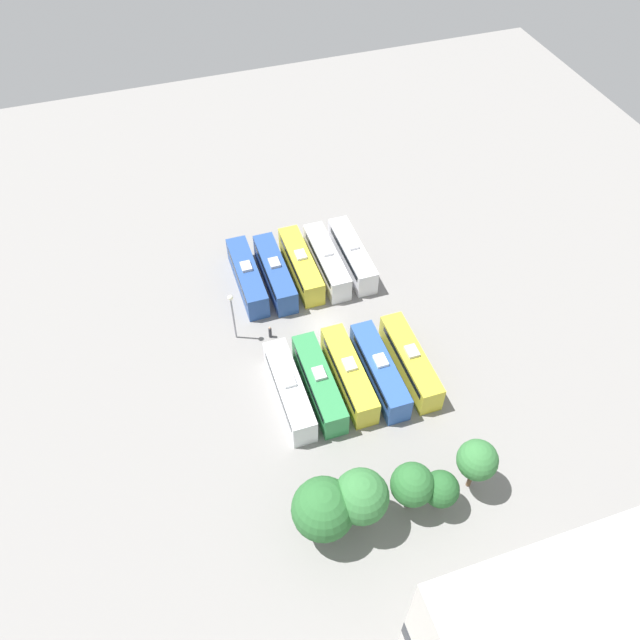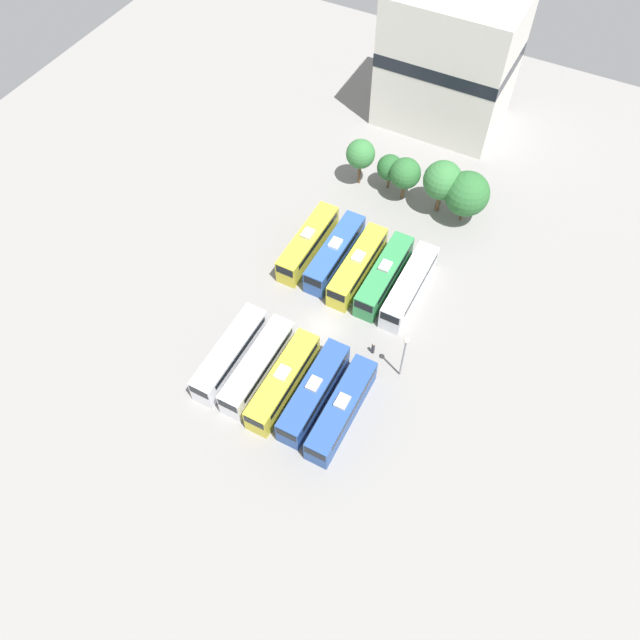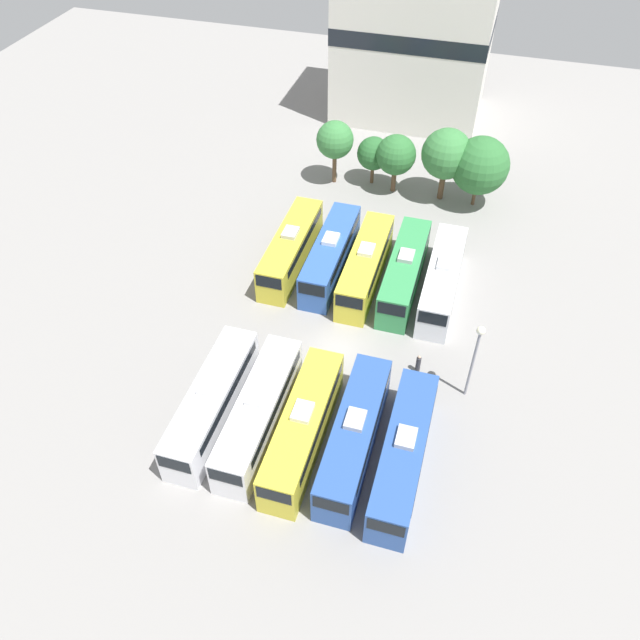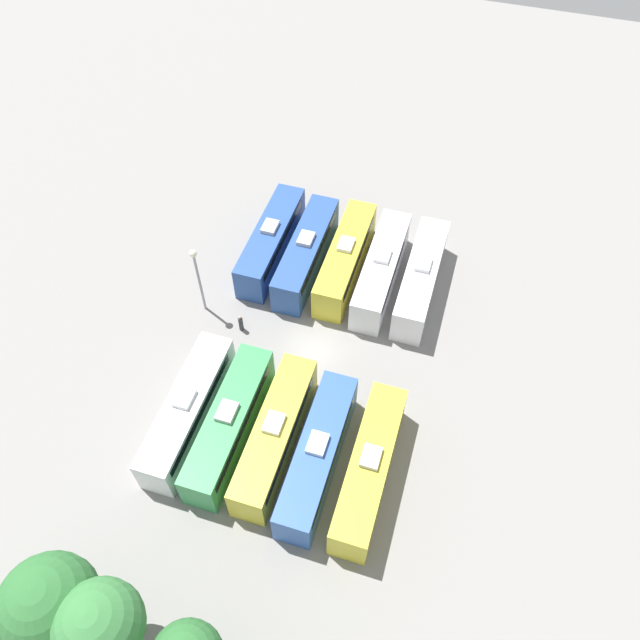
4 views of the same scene
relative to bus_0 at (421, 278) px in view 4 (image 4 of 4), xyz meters
name	(u,v)px [view 4 (image 4 of 4)]	position (x,y,z in m)	size (l,w,h in m)	color
ground_plane	(314,352)	(6.54, 8.48, -1.76)	(122.98, 122.98, 0.00)	gray
bus_0	(421,278)	(0.00, 0.00, 0.00)	(2.51, 11.30, 3.56)	white
bus_1	(381,269)	(3.33, 0.05, 0.00)	(2.51, 11.30, 3.56)	white
bus_2	(345,258)	(6.51, -0.27, 0.00)	(2.51, 11.30, 3.56)	gold
bus_3	(306,252)	(9.86, 0.06, 0.00)	(2.51, 11.30, 3.56)	#284C93
bus_4	(271,241)	(13.18, -0.38, 0.00)	(2.51, 11.30, 3.56)	#284C93
bus_5	(369,468)	(-0.13, 17.39, 0.00)	(2.51, 11.30, 3.56)	gold
bus_6	(317,455)	(3.41, 17.50, 0.00)	(2.51, 11.30, 3.56)	#2D56A8
bus_7	(275,435)	(6.61, 16.94, 0.00)	(2.51, 11.30, 3.56)	gold
bus_8	(229,424)	(9.90, 17.07, 0.00)	(2.51, 11.30, 3.56)	#338C4C
bus_9	(188,410)	(13.07, 16.95, 0.00)	(2.51, 11.30, 3.56)	silver
worker_person	(241,323)	(12.73, 8.07, -0.99)	(0.36, 0.36, 1.66)	#333338
light_pole	(197,270)	(16.40, 6.91, 2.92)	(0.60, 0.60, 6.77)	gray
tree_3	(99,626)	(10.92, 31.39, 3.11)	(4.81, 4.81, 7.31)	brown
tree_4	(50,604)	(14.21, 31.19, 2.54)	(5.48, 5.48, 7.05)	brown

